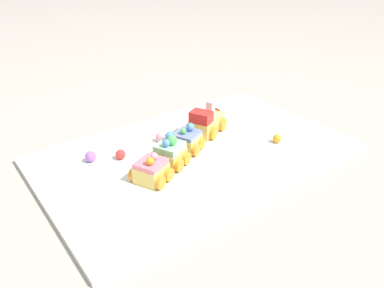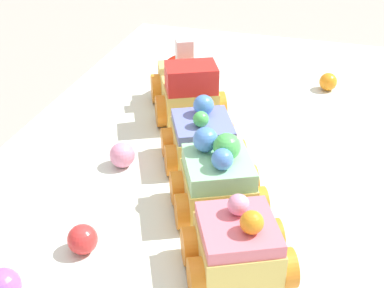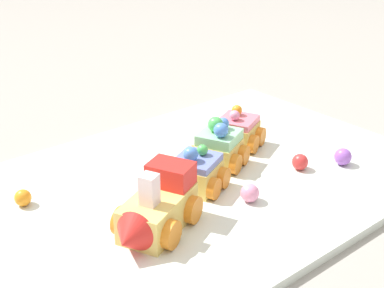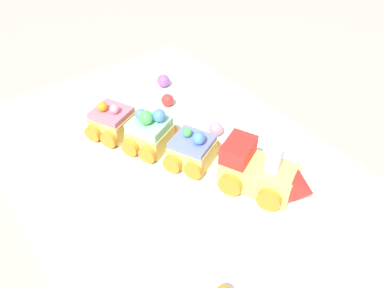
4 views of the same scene
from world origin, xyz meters
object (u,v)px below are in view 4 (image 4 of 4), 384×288
Objects in this scene: gumball_purple at (163,81)px; gumball_red at (167,100)px; cake_car_mint at (150,133)px; cake_car_strawberry at (113,122)px; gumball_pink at (216,129)px; cake_car_blueberry at (192,151)px; cake_train_locomotive at (263,174)px.

gumball_purple is 0.06m from gumball_red.
gumball_purple is at bearing 115.22° from cake_car_mint.
gumball_purple reaches higher than gumball_red.
cake_car_mint reaches higher than cake_car_strawberry.
cake_car_mint is 0.18m from gumball_purple.
gumball_pink is (0.17, -0.01, -0.00)m from gumball_purple.
cake_car_strawberry is at bearing -179.94° from cake_car_blueberry.
cake_train_locomotive is 0.26m from cake_car_strawberry.
cake_car_strawberry is 3.70× the size of gumball_purple.
cake_car_mint is 0.11m from gumball_pink.
cake_car_blueberry is at bearing -67.21° from gumball_pink.
gumball_purple is (-0.30, 0.03, -0.01)m from cake_train_locomotive.
cake_train_locomotive is at bearing 0.04° from cake_car_strawberry.
cake_car_blueberry is 3.83× the size of gumball_pink.
gumball_red is (-0.11, -0.02, -0.00)m from gumball_pink.
cake_car_blueberry is 0.22m from gumball_purple.
cake_car_mint is at bearing -39.88° from gumball_purple.
gumball_pink is 0.12m from gumball_red.
cake_car_strawberry reaches higher than gumball_red.
cake_car_mint reaches higher than gumball_red.
cake_car_strawberry is at bearing -179.90° from cake_car_mint.
cake_car_mint is 4.00× the size of gumball_red.
gumball_red is at bearing 70.71° from cake_car_strawberry.
gumball_red is (-0.24, 0.01, -0.01)m from cake_train_locomotive.
gumball_purple is 1.08× the size of gumball_red.
gumball_red is at bearing 107.74° from cake_car_mint.
gumball_pink is (-0.13, 0.02, -0.01)m from cake_train_locomotive.
cake_car_strawberry is 0.17m from gumball_pink.
gumball_red is (-0.01, 0.11, -0.01)m from cake_car_strawberry.
gumball_purple is at bearing 153.28° from gumball_red.
cake_car_mint is at bearing -179.98° from cake_train_locomotive.
cake_train_locomotive is at bearing -1.34° from gumball_red.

